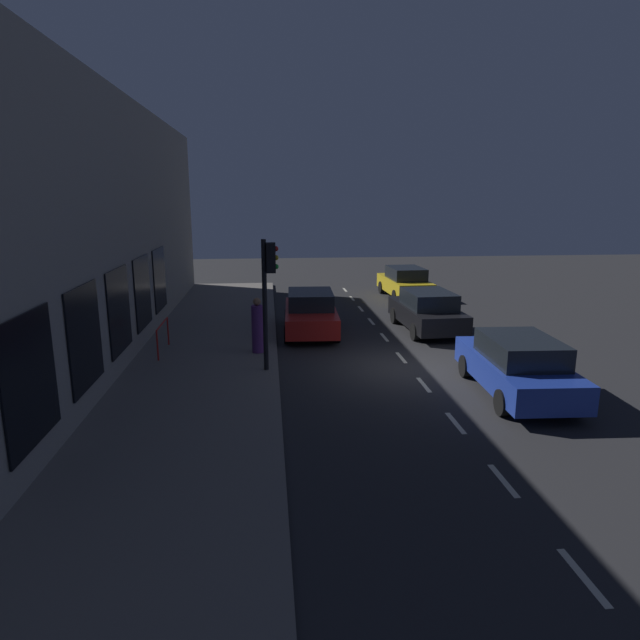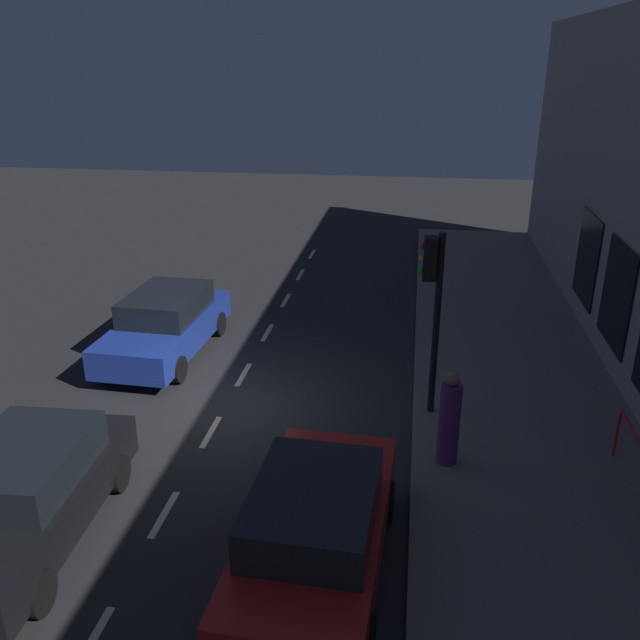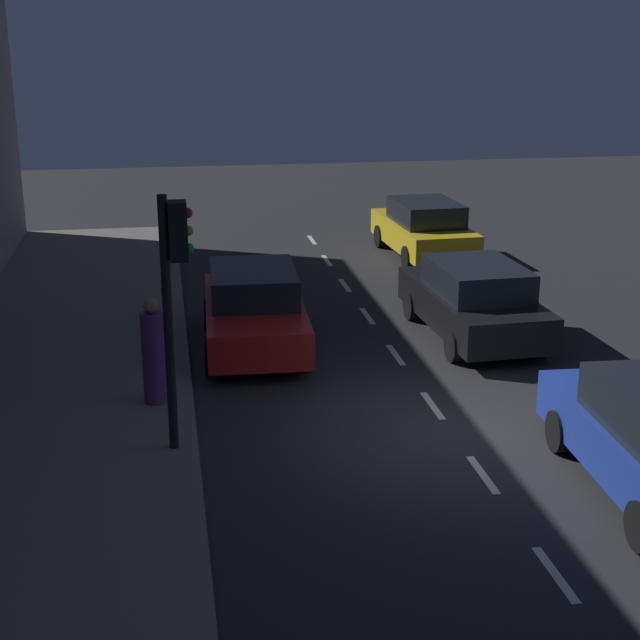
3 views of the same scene
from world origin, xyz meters
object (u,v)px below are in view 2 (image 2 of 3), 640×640
parked_car_2 (26,495)px  pedestrian_0 (449,421)px  parked_car_0 (316,528)px  traffic_light (433,291)px  parked_car_1 (166,324)px

parked_car_2 → pedestrian_0: size_ratio=2.50×
pedestrian_0 → parked_car_0: bearing=-96.1°
traffic_light → parked_car_0: size_ratio=0.84×
traffic_light → pedestrian_0: (0.38, -1.84, -1.78)m
parked_car_0 → pedestrian_0: bearing=58.9°
parked_car_0 → parked_car_1: size_ratio=0.97×
parked_car_0 → parked_car_2: bearing=-179.1°
traffic_light → parked_car_1: bearing=160.5°
pedestrian_0 → parked_car_2: bearing=-128.9°
parked_car_1 → parked_car_2: 6.96m
traffic_light → pedestrian_0: 2.59m
parked_car_0 → parked_car_1: same height
parked_car_2 → pedestrian_0: (6.45, 2.83, 0.20)m
traffic_light → parked_car_2: bearing=-142.4°
parked_car_2 → pedestrian_0: pedestrian_0 is taller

